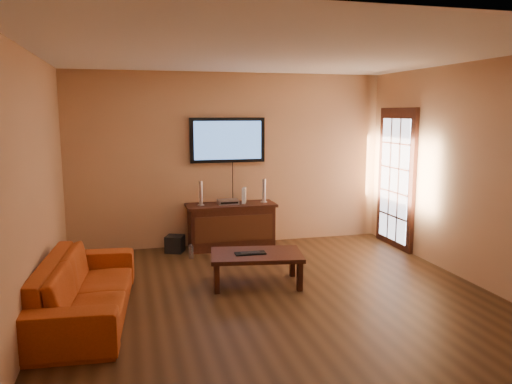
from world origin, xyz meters
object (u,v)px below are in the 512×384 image
object	(u,v)px
bottle	(191,252)
media_console	(231,226)
sofa	(85,278)
speaker_left	(201,194)
keyboard	(250,253)
game_console	(244,195)
coffee_table	(256,257)
subwoofer	(175,244)
speaker_right	(264,192)
television	(228,140)
av_receiver	(228,202)

from	to	relation	value
bottle	media_console	bearing A→B (deg)	32.25
sofa	speaker_left	bearing A→B (deg)	-29.78
keyboard	game_console	bearing A→B (deg)	79.12
coffee_table	game_console	world-z (taller)	game_console
sofa	subwoofer	size ratio (longest dim) A/B	8.44
speaker_right	speaker_left	bearing A→B (deg)	-178.61
speaker_right	subwoofer	distance (m)	1.59
television	coffee_table	distance (m)	2.36
television	game_console	size ratio (longest dim) A/B	4.88
television	game_console	bearing A→B (deg)	-44.16
game_console	keyboard	world-z (taller)	game_console
subwoofer	television	bearing A→B (deg)	39.49
coffee_table	subwoofer	world-z (taller)	coffee_table
media_console	speaker_right	xyz separation A→B (m)	(0.53, 0.01, 0.51)
media_console	keyboard	xyz separation A→B (m)	(-0.13, -1.75, 0.06)
bottle	keyboard	xyz separation A→B (m)	(0.56, -1.32, 0.31)
sofa	television	bearing A→B (deg)	-34.35
av_receiver	television	bearing A→B (deg)	77.78
speaker_left	subwoofer	world-z (taller)	speaker_left
coffee_table	av_receiver	distance (m)	1.78
television	av_receiver	bearing A→B (deg)	-102.01
coffee_table	keyboard	xyz separation A→B (m)	(-0.08, -0.02, 0.06)
speaker_left	keyboard	bearing A→B (deg)	-78.93
av_receiver	bottle	distance (m)	1.00
game_console	av_receiver	bearing A→B (deg)	-157.87
sofa	speaker_right	distance (m)	3.41
media_console	sofa	xyz separation A→B (m)	(-1.99, -2.23, 0.06)
media_console	game_console	distance (m)	0.51
television	speaker_right	size ratio (longest dim) A/B	3.20
television	subwoofer	world-z (taller)	television
media_console	speaker_left	bearing A→B (deg)	-178.24
coffee_table	keyboard	bearing A→B (deg)	-166.96
television	bottle	xyz separation A→B (m)	(-0.68, -0.65, -1.56)
coffee_table	bottle	xyz separation A→B (m)	(-0.64, 1.30, -0.25)
media_console	keyboard	world-z (taller)	media_console
sofa	game_console	distance (m)	3.17
game_console	sofa	bearing A→B (deg)	-113.75
subwoofer	bottle	bearing A→B (deg)	-40.92
media_console	av_receiver	xyz separation A→B (m)	(-0.05, 0.01, 0.38)
subwoofer	bottle	distance (m)	0.45
television	speaker_right	world-z (taller)	television
coffee_table	game_console	size ratio (longest dim) A/B	4.94
television	sofa	distance (m)	3.40
sofa	game_console	world-z (taller)	game_console
television	coffee_table	size ratio (longest dim) A/B	0.99
av_receiver	game_console	size ratio (longest dim) A/B	1.29
sofa	coffee_table	bearing A→B (deg)	-70.90
television	game_console	world-z (taller)	television
av_receiver	bottle	bearing A→B (deg)	-145.68
av_receiver	subwoofer	size ratio (longest dim) A/B	1.24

